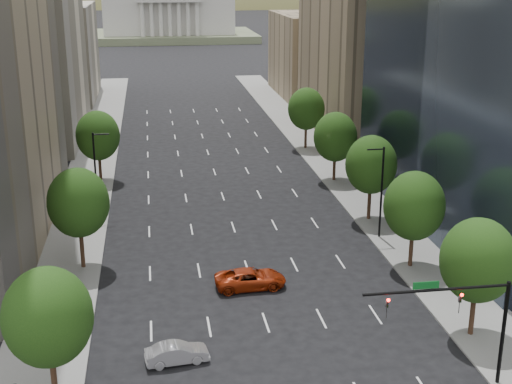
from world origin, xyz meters
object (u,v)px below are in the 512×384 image
traffic_signal (467,312)px  car_silver (177,353)px  capitol (168,15)px  car_red_far (250,279)px

traffic_signal → car_silver: bearing=162.2°
traffic_signal → car_silver: size_ratio=2.18×
capitol → car_red_far: (-0.27, -203.71, -7.78)m
capitol → car_red_far: size_ratio=10.43×
traffic_signal → car_red_far: bearing=124.0°
car_silver → car_red_far: (6.39, 10.48, 0.11)m
car_silver → traffic_signal: bearing=-115.1°
car_red_far → car_silver: bearing=145.6°
capitol → car_silver: (-6.66, -214.20, -7.89)m
car_silver → car_red_far: bearing=-38.6°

